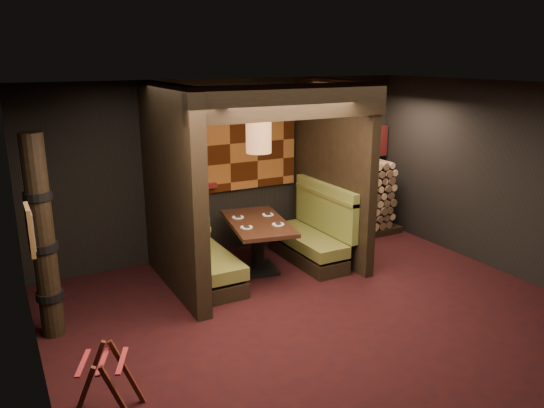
{
  "coord_description": "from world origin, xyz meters",
  "views": [
    {
      "loc": [
        -3.46,
        -5.11,
        3.18
      ],
      "look_at": [
        0.0,
        1.3,
        1.15
      ],
      "focal_mm": 35.0,
      "sensor_mm": 36.0,
      "label": 1
    }
  ],
  "objects": [
    {
      "name": "bay_front_post",
      "position": [
        1.39,
        1.96,
        1.43
      ],
      "size": [
        0.08,
        0.08,
        2.85
      ],
      "primitive_type": "cube",
      "color": "black",
      "rests_on": "floor"
    },
    {
      "name": "tapa_side_panel",
      "position": [
        -1.23,
        1.82,
        1.85
      ],
      "size": [
        0.04,
        1.85,
        1.45
      ],
      "primitive_type": "cube",
      "color": "#985422",
      "rests_on": "partition_left"
    },
    {
      "name": "mosaic_header",
      "position": [
        2.29,
        2.68,
        1.64
      ],
      "size": [
        1.83,
        0.1,
        0.56
      ],
      "primitive_type": "cube",
      "color": "maroon",
      "rests_on": "wall_back"
    },
    {
      "name": "booth_bench_right",
      "position": [
        0.93,
        1.65,
        0.4
      ],
      "size": [
        0.68,
        1.6,
        1.14
      ],
      "color": "black",
      "rests_on": "floor"
    },
    {
      "name": "firewood_stack",
      "position": [
        2.29,
        2.35,
        0.68
      ],
      "size": [
        1.73,
        0.7,
        1.36
      ],
      "color": "black",
      "rests_on": "floor"
    },
    {
      "name": "dining_table",
      "position": [
        -0.05,
        1.66,
        0.57
      ],
      "size": [
        1.1,
        1.65,
        0.8
      ],
      "color": "black",
      "rests_on": "floor"
    },
    {
      "name": "lacquer_shelf",
      "position": [
        -0.6,
        2.65,
        1.18
      ],
      "size": [
        0.6,
        0.12,
        0.07
      ],
      "primitive_type": "cube",
      "color": "maroon",
      "rests_on": "wall_back"
    },
    {
      "name": "wall_front",
      "position": [
        0.0,
        -2.76,
        1.43
      ],
      "size": [
        6.5,
        0.02,
        2.85
      ],
      "primitive_type": "cube",
      "color": "black",
      "rests_on": "ground"
    },
    {
      "name": "tapa_back_panel",
      "position": [
        -0.02,
        2.71,
        1.82
      ],
      "size": [
        2.4,
        0.06,
        1.55
      ],
      "primitive_type": "cube",
      "color": "#985422",
      "rests_on": "wall_back"
    },
    {
      "name": "booth_bench_left",
      "position": [
        -0.96,
        1.65,
        0.4
      ],
      "size": [
        0.68,
        1.6,
        1.14
      ],
      "color": "black",
      "rests_on": "floor"
    },
    {
      "name": "partition_left",
      "position": [
        -1.35,
        1.65,
        1.43
      ],
      "size": [
        0.2,
        2.2,
        2.85
      ],
      "primitive_type": "cube",
      "color": "black",
      "rests_on": "floor"
    },
    {
      "name": "floor",
      "position": [
        0.0,
        0.0,
        -0.01
      ],
      "size": [
        6.5,
        5.5,
        0.02
      ],
      "primitive_type": "cube",
      "color": "black",
      "rests_on": "ground"
    },
    {
      "name": "ceiling",
      "position": [
        0.0,
        0.0,
        2.86
      ],
      "size": [
        6.5,
        5.5,
        0.02
      ],
      "primitive_type": "cube",
      "color": "black",
      "rests_on": "ground"
    },
    {
      "name": "place_settings",
      "position": [
        -0.05,
        1.66,
        0.81
      ],
      "size": [
        0.75,
        0.78,
        0.03
      ],
      "color": "white",
      "rests_on": "dining_table"
    },
    {
      "name": "header_beam",
      "position": [
        -0.02,
        0.7,
        2.63
      ],
      "size": [
        2.85,
        0.18,
        0.44
      ],
      "primitive_type": "cube",
      "color": "black",
      "rests_on": "partition_left"
    },
    {
      "name": "wall_left",
      "position": [
        -3.26,
        0.0,
        1.43
      ],
      "size": [
        0.02,
        5.5,
        2.85
      ],
      "primitive_type": "cube",
      "color": "black",
      "rests_on": "ground"
    },
    {
      "name": "totem_column",
      "position": [
        -3.05,
        1.1,
        1.19
      ],
      "size": [
        0.31,
        0.31,
        2.4
      ],
      "color": "black",
      "rests_on": "floor"
    },
    {
      "name": "pendant_lamp",
      "position": [
        -0.05,
        1.61,
        2.07
      ],
      "size": [
        0.37,
        0.37,
        1.0
      ],
      "color": "#9C6339",
      "rests_on": "ceiling"
    },
    {
      "name": "framed_picture",
      "position": [
        -3.22,
        0.1,
        1.62
      ],
      "size": [
        0.05,
        0.36,
        0.46
      ],
      "color": "olive",
      "rests_on": "wall_left"
    },
    {
      "name": "wall_right",
      "position": [
        3.26,
        0.0,
        1.43
      ],
      "size": [
        0.02,
        5.5,
        2.85
      ],
      "primitive_type": "cube",
      "color": "black",
      "rests_on": "ground"
    },
    {
      "name": "partition_right",
      "position": [
        1.3,
        1.7,
        1.43
      ],
      "size": [
        0.15,
        2.1,
        2.85
      ],
      "primitive_type": "cube",
      "color": "black",
      "rests_on": "floor"
    },
    {
      "name": "wall_back",
      "position": [
        0.0,
        2.76,
        1.43
      ],
      "size": [
        6.5,
        0.02,
        2.85
      ],
      "primitive_type": "cube",
      "color": "black",
      "rests_on": "ground"
    },
    {
      "name": "luggage_rack",
      "position": [
        -2.81,
        -0.77,
        0.36
      ],
      "size": [
        0.78,
        0.67,
        0.72
      ],
      "color": "#431910",
      "rests_on": "floor"
    }
  ]
}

